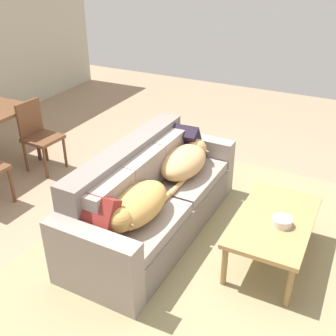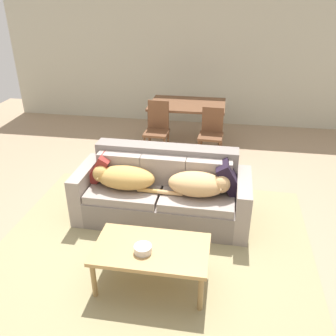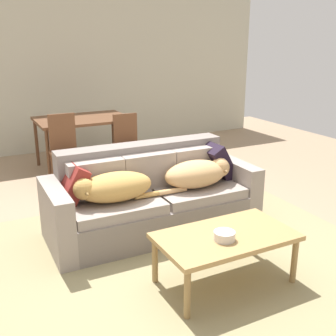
# 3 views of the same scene
# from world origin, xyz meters

# --- Properties ---
(ground_plane) EXTENTS (10.00, 10.00, 0.00)m
(ground_plane) POSITION_xyz_m (0.00, 0.00, 0.00)
(ground_plane) COLOR #9E8366
(back_partition) EXTENTS (8.00, 0.12, 2.70)m
(back_partition) POSITION_xyz_m (0.00, 4.00, 1.35)
(back_partition) COLOR beige
(back_partition) RESTS_ON ground
(area_rug) EXTENTS (3.61, 3.22, 0.01)m
(area_rug) POSITION_xyz_m (0.01, -0.47, 0.01)
(area_rug) COLOR #978C62
(area_rug) RESTS_ON ground
(couch) EXTENTS (2.16, 0.87, 0.88)m
(couch) POSITION_xyz_m (0.01, 0.26, 0.35)
(couch) COLOR gray
(couch) RESTS_ON ground
(dog_on_left_cushion) EXTENTS (0.90, 0.40, 0.27)m
(dog_on_left_cushion) POSITION_xyz_m (-0.45, 0.12, 0.60)
(dog_on_left_cushion) COLOR tan
(dog_on_left_cushion) RESTS_ON couch
(dog_on_right_cushion) EXTENTS (0.85, 0.41, 0.28)m
(dog_on_right_cushion) POSITION_xyz_m (0.47, 0.10, 0.60)
(dog_on_right_cushion) COLOR tan
(dog_on_right_cushion) RESTS_ON couch
(throw_pillow_by_left_arm) EXTENTS (0.30, 0.37, 0.39)m
(throw_pillow_by_left_arm) POSITION_xyz_m (-0.79, 0.32, 0.62)
(throw_pillow_by_left_arm) COLOR maroon
(throw_pillow_by_left_arm) RESTS_ON couch
(throw_pillow_by_right_arm) EXTENTS (0.35, 0.41, 0.42)m
(throw_pillow_by_right_arm) POSITION_xyz_m (0.81, 0.30, 0.64)
(throw_pillow_by_right_arm) COLOR black
(throw_pillow_by_right_arm) RESTS_ON couch
(coffee_table) EXTENTS (1.10, 0.63, 0.44)m
(coffee_table) POSITION_xyz_m (0.11, -0.93, 0.39)
(coffee_table) COLOR tan
(coffee_table) RESTS_ON ground
(bowl_on_coffee_table) EXTENTS (0.17, 0.17, 0.07)m
(bowl_on_coffee_table) POSITION_xyz_m (0.04, -1.00, 0.48)
(bowl_on_coffee_table) COLOR silver
(bowl_on_coffee_table) RESTS_ON coffee_table
(dining_table) EXTENTS (1.36, 0.94, 0.77)m
(dining_table) POSITION_xyz_m (0.03, 2.74, 0.71)
(dining_table) COLOR brown
(dining_table) RESTS_ON ground
(dining_chair_near_left) EXTENTS (0.41, 0.41, 0.96)m
(dining_chair_near_left) POSITION_xyz_m (-0.41, 2.11, 0.52)
(dining_chair_near_left) COLOR brown
(dining_chair_near_left) RESTS_ON ground
(dining_chair_near_right) EXTENTS (0.42, 0.42, 0.88)m
(dining_chair_near_right) POSITION_xyz_m (0.51, 2.12, 0.49)
(dining_chair_near_right) COLOR brown
(dining_chair_near_right) RESTS_ON ground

